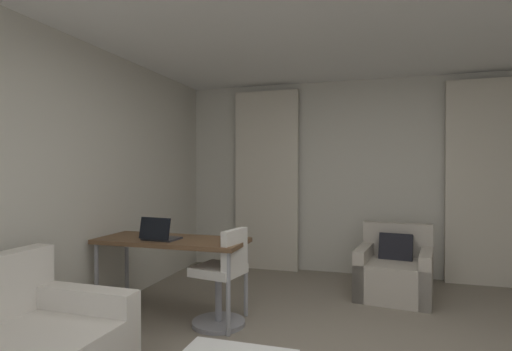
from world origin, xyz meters
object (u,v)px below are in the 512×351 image
at_px(desk, 172,246).
at_px(laptop, 160,235).
at_px(desk_chair, 222,282).
at_px(armchair, 395,272).

relative_size(desk, laptop, 4.15).
bearing_deg(desk_chair, laptop, -175.55).
relative_size(desk, desk_chair, 1.62).
xyz_separation_m(desk_chair, laptop, (-0.61, -0.05, 0.40)).
relative_size(desk_chair, laptop, 2.57).
distance_m(desk, laptop, 0.17).
relative_size(armchair, desk, 0.62).
xyz_separation_m(armchair, desk, (-2.06, -1.28, 0.42)).
xyz_separation_m(armchair, laptop, (-2.13, -1.39, 0.53)).
bearing_deg(desk, laptop, -125.23).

